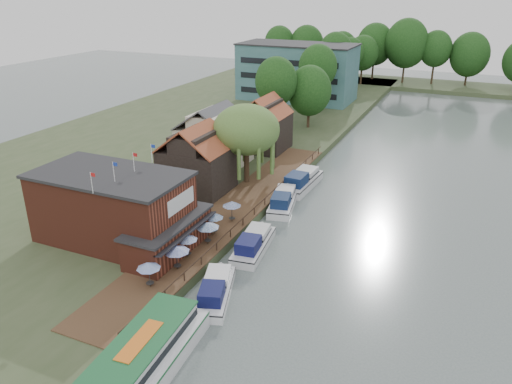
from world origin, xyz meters
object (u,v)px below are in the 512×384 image
at_px(willow, 246,144).
at_px(umbrella_3, 208,233).
at_px(cruiser_1, 253,241).
at_px(cruiser_2, 283,199).
at_px(hotel_block, 297,72).
at_px(swan, 162,331).
at_px(cruiser_0, 215,287).
at_px(umbrella_5, 232,211).
at_px(cruiser_3, 302,179).
at_px(cottage_c, 264,123).
at_px(tour_boat, 136,366).
at_px(umbrella_4, 214,223).
at_px(cottage_b, 214,135).
at_px(umbrella_0, 149,275).
at_px(umbrella_1, 177,258).
at_px(pub, 129,210).
at_px(umbrella_2, 187,246).
at_px(cottage_a, 197,158).

distance_m(willow, umbrella_3, 17.98).
xyz_separation_m(cruiser_1, cruiser_2, (-1.17, 11.35, 0.03)).
height_order(hotel_block, cruiser_2, hotel_block).
relative_size(umbrella_3, swan, 5.46).
relative_size(umbrella_3, cruiser_2, 0.25).
relative_size(umbrella_3, cruiser_0, 0.27).
distance_m(umbrella_5, cruiser_2, 8.63).
bearing_deg(cruiser_3, umbrella_3, -95.57).
bearing_deg(cottage_c, tour_boat, -76.59).
xyz_separation_m(umbrella_4, tour_boat, (4.90, -20.03, -0.65)).
relative_size(cottage_b, tour_boat, 0.64).
bearing_deg(cruiser_0, umbrella_4, 100.41).
height_order(willow, umbrella_4, willow).
bearing_deg(umbrella_0, cottage_b, 108.66).
bearing_deg(umbrella_3, cruiser_1, 30.03).
bearing_deg(cottage_c, umbrella_5, -74.41).
bearing_deg(cruiser_0, cruiser_1, 74.21).
height_order(cruiser_0, cruiser_1, cruiser_1).
distance_m(cottage_c, cruiser_1, 31.21).
bearing_deg(willow, cruiser_1, -62.47).
xyz_separation_m(tour_boat, swan, (-1.58, 5.23, -1.42)).
xyz_separation_m(umbrella_1, umbrella_4, (-0.27, 7.60, 0.00)).
bearing_deg(hotel_block, cruiser_3, -69.22).
xyz_separation_m(umbrella_1, cruiser_2, (3.00, 19.06, -1.14)).
distance_m(umbrella_0, cruiser_1, 12.19).
height_order(umbrella_4, umbrella_5, same).
distance_m(pub, umbrella_0, 9.11).
xyz_separation_m(willow, umbrella_0, (2.96, -25.98, -3.93)).
height_order(cruiser_1, swan, cruiser_1).
bearing_deg(cruiser_0, willow, 90.44).
bearing_deg(umbrella_2, hotel_block, 101.70).
bearing_deg(umbrella_0, umbrella_2, 87.14).
bearing_deg(cottage_c, cottage_a, -93.01).
xyz_separation_m(hotel_block, cottage_b, (4.00, -46.00, -1.90)).
height_order(umbrella_0, swan, umbrella_0).
bearing_deg(swan, pub, 136.04).
xyz_separation_m(umbrella_2, swan, (3.35, -9.51, -2.07)).
height_order(willow, cruiser_3, willow).
height_order(umbrella_0, tour_boat, umbrella_0).
bearing_deg(cruiser_1, cottage_b, 120.26).
bearing_deg(hotel_block, cottage_a, -82.87).
relative_size(umbrella_5, cruiser_2, 0.25).
bearing_deg(cottage_a, umbrella_1, -65.34).
bearing_deg(willow, umbrella_2, -80.88).
bearing_deg(cruiser_0, cottage_a, 105.50).
bearing_deg(cruiser_2, pub, -133.43).
height_order(umbrella_2, tour_boat, umbrella_2).
height_order(cottage_b, umbrella_4, cottage_b).
bearing_deg(swan, umbrella_1, 112.92).
bearing_deg(cottage_a, swan, -65.84).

